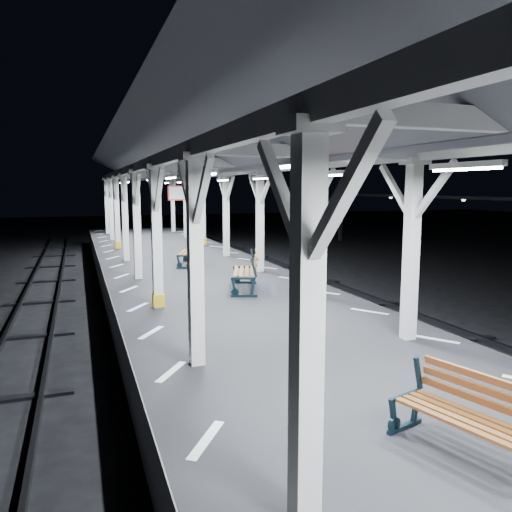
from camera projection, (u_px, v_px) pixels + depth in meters
ground at (269, 367)px, 10.63m from camera, size 120.00×120.00×0.00m
platform at (269, 344)px, 10.56m from camera, size 6.00×50.00×1.00m
hazard_stripes_left at (151, 333)px, 9.67m from camera, size 1.00×48.00×0.01m
hazard_stripes_right at (369, 312)px, 11.31m from camera, size 1.00×48.00×0.01m
track_left at (9, 396)px, 8.95m from camera, size 2.20×60.00×0.16m
track_right at (458, 339)px, 12.28m from camera, size 2.20×60.00×0.16m
canopy at (270, 149)px, 9.98m from camera, size 5.40×49.00×4.65m
bench_near at (471, 414)px, 5.20m from camera, size 0.98×1.67×0.85m
bench_mid at (248, 270)px, 13.62m from camera, size 1.27×2.02×1.03m
bench_far at (191, 251)px, 18.01m from camera, size 1.16×1.86×0.95m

